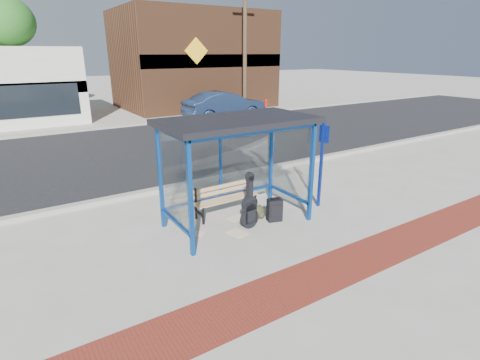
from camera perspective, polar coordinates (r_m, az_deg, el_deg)
ground at (r=8.67m, az=-0.36°, el=-6.55°), size 120.00×120.00×0.00m
brick_paver_strip at (r=6.89m, az=11.64°, el=-14.23°), size 60.00×1.00×0.01m
curb_near at (r=11.03m, az=-8.44°, el=-0.73°), size 60.00×0.25×0.12m
street_asphalt at (r=15.66m, az=-16.25°, el=4.38°), size 60.00×10.00×0.00m
curb_far at (r=20.49m, az=-20.51°, el=7.41°), size 60.00×0.25×0.12m
far_sidewalk at (r=22.34m, az=-21.61°, el=8.00°), size 60.00×4.00×0.01m
bus_shelter at (r=8.06m, az=-0.67°, el=7.05°), size 3.30×1.80×2.42m
storefront_brown at (r=27.92m, az=-7.12°, el=17.69°), size 10.00×7.08×6.40m
tree_mid at (r=28.70m, az=-32.31°, el=19.64°), size 3.60×3.60×7.03m
tree_right at (r=33.17m, az=-2.60°, el=21.87°), size 3.60×3.60×7.03m
utility_pole_east at (r=23.97m, az=0.75°, el=19.82°), size 1.60×0.24×8.00m
bench at (r=8.99m, az=-2.30°, el=-2.59°), size 1.64×0.43×0.77m
guitar_bag at (r=8.28m, az=1.46°, el=-4.43°), size 0.46×0.18×1.22m
suitcase at (r=8.70m, az=5.29°, el=-4.60°), size 0.38×0.30×0.58m
backpack at (r=8.85m, az=3.03°, el=-4.95°), size 0.27×0.25×0.32m
sign_post at (r=9.41m, az=12.33°, el=3.22°), size 0.12×0.28×2.23m
newspaper_a at (r=8.23m, az=-6.65°, el=-8.14°), size 0.43×0.42×0.01m
newspaper_b at (r=8.20m, az=-0.41°, el=-8.10°), size 0.43×0.49×0.01m
newspaper_c at (r=8.90m, az=-0.54°, el=-5.85°), size 0.45×0.39×0.01m
parked_car at (r=22.10m, az=-2.34°, el=11.28°), size 4.87×1.76×1.60m
fire_hydrant at (r=25.75m, az=3.98°, el=11.45°), size 0.34×0.22×0.74m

